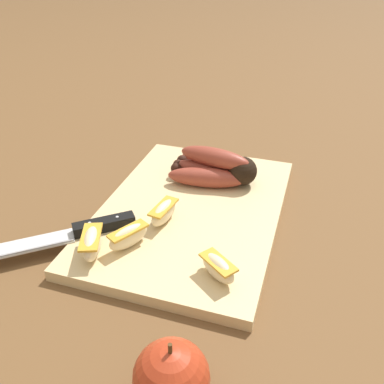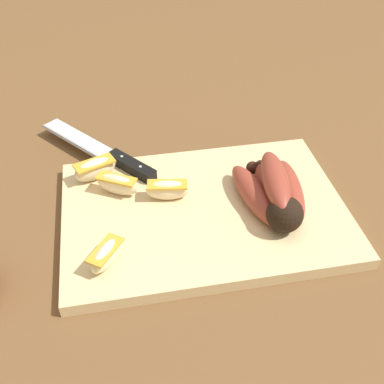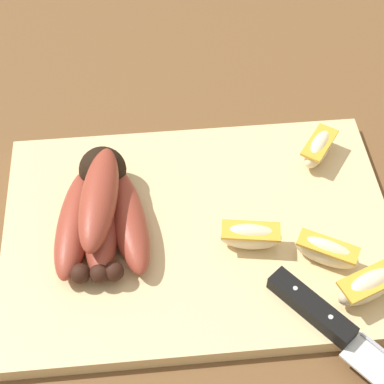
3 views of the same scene
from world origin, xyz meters
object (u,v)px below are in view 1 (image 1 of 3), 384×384
at_px(chefs_knife, 74,232).
at_px(apple_wedge_extra, 218,268).
at_px(apple_wedge_middle, 92,243).
at_px(apple_wedge_far, 129,236).
at_px(apple_wedge_near, 164,212).
at_px(banana_bunch, 216,168).
at_px(whole_apple, 171,377).

height_order(chefs_knife, apple_wedge_extra, apple_wedge_extra).
relative_size(apple_wedge_middle, apple_wedge_far, 1.07).
bearing_deg(apple_wedge_near, apple_wedge_far, 160.16).
relative_size(banana_bunch, chefs_knife, 0.72).
height_order(banana_bunch, whole_apple, whole_apple).
height_order(chefs_knife, apple_wedge_near, apple_wedge_near).
xyz_separation_m(chefs_knife, apple_wedge_extra, (-0.02, -0.24, 0.01)).
distance_m(banana_bunch, apple_wedge_near, 0.17).
height_order(chefs_knife, apple_wedge_middle, apple_wedge_middle).
xyz_separation_m(chefs_knife, apple_wedge_near, (0.08, -0.12, 0.01)).
height_order(apple_wedge_far, whole_apple, whole_apple).
xyz_separation_m(banana_bunch, apple_wedge_extra, (-0.26, -0.07, -0.01)).
relative_size(chefs_knife, apple_wedge_extra, 3.60).
relative_size(chefs_knife, apple_wedge_middle, 3.08).
bearing_deg(chefs_knife, apple_wedge_middle, -120.61).
height_order(banana_bunch, apple_wedge_middle, banana_bunch).
bearing_deg(apple_wedge_extra, apple_wedge_near, 49.76).
relative_size(apple_wedge_far, apple_wedge_extra, 1.09).
relative_size(apple_wedge_near, apple_wedge_extra, 1.09).
relative_size(chefs_knife, whole_apple, 2.50).
distance_m(banana_bunch, apple_wedge_extra, 0.27).
bearing_deg(whole_apple, banana_bunch, 9.12).
xyz_separation_m(apple_wedge_middle, apple_wedge_far, (0.03, -0.05, -0.00)).
relative_size(banana_bunch, apple_wedge_far, 2.37).
distance_m(apple_wedge_middle, whole_apple, 0.26).
distance_m(apple_wedge_far, whole_apple, 0.25).
xyz_separation_m(apple_wedge_near, apple_wedge_far, (-0.08, 0.03, 0.00)).
bearing_deg(whole_apple, apple_wedge_extra, -1.00).
bearing_deg(apple_wedge_extra, chefs_knife, 85.03).
bearing_deg(banana_bunch, apple_wedge_far, 162.59).
relative_size(apple_wedge_middle, whole_apple, 0.81).
bearing_deg(chefs_knife, apple_wedge_far, -87.90).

